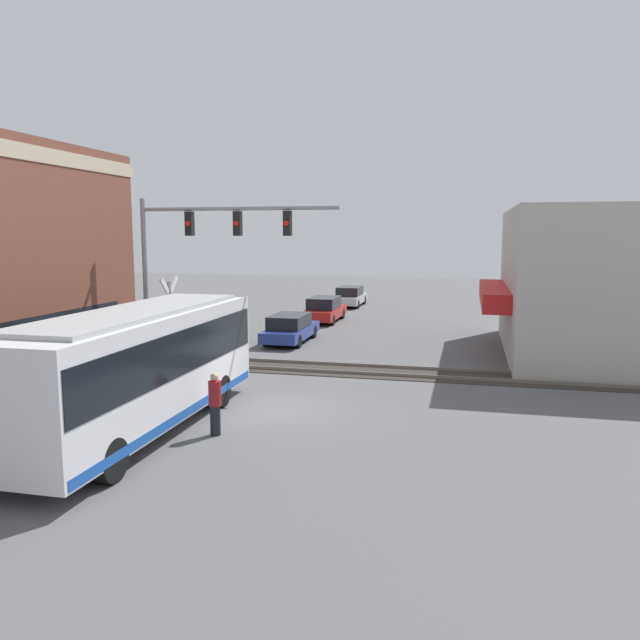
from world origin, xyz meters
name	(u,v)px	position (x,y,z in m)	size (l,w,h in m)	color
ground_plane	(272,409)	(0.00, 0.00, 0.00)	(120.00, 120.00, 0.00)	#565659
shop_building	(599,283)	(11.81, -11.41, 3.23)	(12.37, 9.09, 6.48)	#B2ADA3
city_bus	(139,366)	(-2.96, 2.80, 1.86)	(10.20, 2.59, 3.39)	silver
traffic_signal_gantry	(201,244)	(4.00, 4.00, 5.00)	(0.42, 7.75, 6.71)	gray
crossing_signal	(170,316)	(3.70, 5.24, 2.30)	(1.41, 1.18, 3.81)	gray
rail_track_near	(318,368)	(6.00, 0.00, 0.03)	(2.60, 60.00, 0.15)	#332D28
parked_car_blue	(290,329)	(11.70, 2.80, 0.67)	(4.87, 1.82, 1.41)	navy
parked_car_red	(325,310)	(19.30, 2.80, 0.71)	(4.87, 1.82, 1.53)	#B21E19
parked_car_silver	(350,297)	(27.81, 2.80, 0.69)	(4.83, 1.82, 1.48)	#B7B7BC
pedestrian_near_bus	(215,404)	(-2.70, 0.73, 0.87)	(0.34, 0.34, 1.71)	black
pedestrian_at_crossing	(193,357)	(3.14, 4.08, 0.84)	(0.34, 0.34, 1.66)	#2D3351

